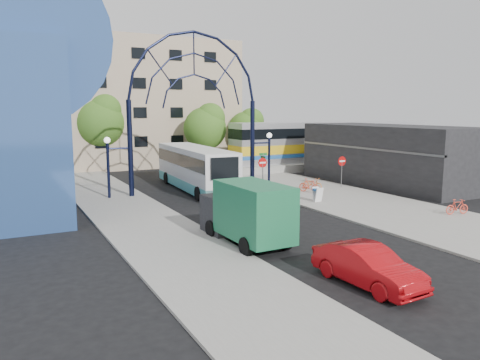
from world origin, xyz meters
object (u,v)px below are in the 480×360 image
green_truck (245,212)px  bike_far_b (457,207)px  tree_north_a (206,126)px  tree_north_c (248,128)px  city_bus (195,168)px  street_name_sign (263,163)px  train_car (335,141)px  tree_north_b (100,120)px  stop_sign (263,166)px  bike_near_b (309,186)px  black_suv (258,200)px  do_not_enter_sign (342,164)px  sandwich_board (318,193)px  red_sedan (367,266)px  bike_near_a (312,184)px  gateway_arch (194,79)px

green_truck → bike_far_b: (13.87, -0.89, -0.91)m
tree_north_a → tree_north_c: (6.00, 2.00, -0.33)m
city_bus → street_name_sign: bearing=-22.7°
train_car → city_bus: 20.89m
tree_north_b → bike_far_b: bearing=-64.9°
tree_north_b → street_name_sign: bearing=-62.3°
street_name_sign → stop_sign: bearing=-123.6°
tree_north_b → bike_near_b: size_ratio=4.59×
stop_sign → city_bus: city_bus is taller
tree_north_b → black_suv: size_ratio=1.82×
bike_near_b → tree_north_b: bearing=95.7°
train_car → do_not_enter_sign: bearing=-126.9°
tree_north_c → sandwich_board: bearing=-106.5°
city_bus → red_sedan: (-2.30, -21.95, -1.03)m
do_not_enter_sign → bike_near_a: size_ratio=1.40×
stop_sign → tree_north_a: 14.23m
sandwich_board → black_suv: black_suv is taller
stop_sign → street_name_sign: size_ratio=0.89×
gateway_arch → tree_north_c: size_ratio=2.10×
gateway_arch → train_car: size_ratio=0.54×
do_not_enter_sign → red_sedan: (-12.93, -16.98, -1.24)m
tree_north_c → black_suv: 24.75m
tree_north_c → bike_far_b: size_ratio=4.26×
city_bus → train_car: bearing=23.1°
tree_north_a → tree_north_b: size_ratio=0.88×
gateway_arch → tree_north_b: bearing=103.7°
tree_north_c → red_sedan: (-14.05, -34.91, -3.54)m
do_not_enter_sign → city_bus: size_ratio=0.20×
tree_north_b → city_bus: bearing=-74.2°
black_suv → bike_near_a: (7.15, 4.01, -0.03)m
street_name_sign → bike_near_a: (3.00, -2.49, -1.54)m
green_truck → tree_north_a: bearing=69.1°
train_car → bike_near_b: 18.23m
tree_north_c → green_truck: 32.11m
street_name_sign → tree_north_a: 13.59m
train_car → green_truck: (-23.24, -22.13, -1.41)m
red_sedan → bike_near_a: bearing=56.2°
green_truck → bike_far_b: size_ratio=3.90×
tree_north_b → black_suv: tree_north_b is taller
street_name_sign → black_suv: (-4.15, -6.51, -1.52)m
sandwich_board → tree_north_b: size_ratio=0.12×
red_sedan → bike_far_b: size_ratio=2.92×
tree_north_a → tree_north_c: tree_north_a is taller
tree_north_a → train_car: bearing=-15.8°
train_car → tree_north_c: tree_north_c is taller
street_name_sign → bike_far_b: bearing=-68.2°
sandwich_board → black_suv: size_ratio=0.22×
bike_far_b → do_not_enter_sign: bearing=11.9°
train_car → black_suv: bearing=-140.0°
gateway_arch → bike_near_a: gateway_arch is taller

